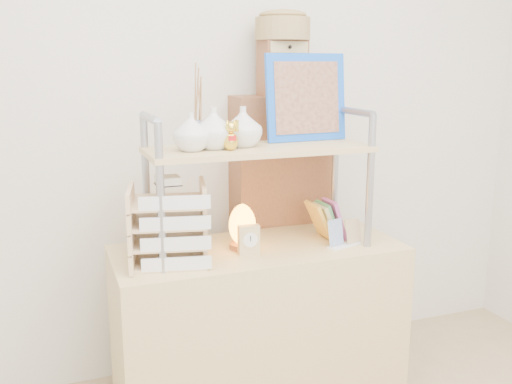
% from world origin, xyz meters
% --- Properties ---
extents(desk, '(1.20, 0.50, 0.75)m').
position_xyz_m(desk, '(0.00, 1.20, 0.38)').
color(desk, tan).
rests_on(desk, ground).
extents(cabinet, '(0.46, 0.27, 1.35)m').
position_xyz_m(cabinet, '(0.25, 1.57, 0.68)').
color(cabinet, brown).
rests_on(cabinet, ground).
extents(hutch, '(0.90, 0.34, 0.79)m').
position_xyz_m(hutch, '(-0.03, 1.21, 1.20)').
color(hutch, '#9396A0').
rests_on(hutch, desk).
extents(letter_tray, '(0.32, 0.31, 0.34)m').
position_xyz_m(letter_tray, '(-0.38, 1.14, 0.89)').
color(letter_tray, '#DAB783').
rests_on(letter_tray, desk).
extents(salt_lamp, '(0.12, 0.12, 0.19)m').
position_xyz_m(salt_lamp, '(-0.07, 1.21, 0.85)').
color(salt_lamp, brown).
rests_on(salt_lamp, desk).
extents(desk_clock, '(0.09, 0.04, 0.12)m').
position_xyz_m(desk_clock, '(-0.07, 1.13, 0.81)').
color(desk_clock, tan).
rests_on(desk_clock, desk).
extents(postcard_stand, '(0.17, 0.09, 0.12)m').
position_xyz_m(postcard_stand, '(0.34, 1.09, 0.78)').
color(postcard_stand, white).
rests_on(postcard_stand, desk).
extents(drawer_chest, '(0.20, 0.16, 0.25)m').
position_xyz_m(drawer_chest, '(0.25, 1.55, 1.48)').
color(drawer_chest, brown).
rests_on(drawer_chest, cabinet).
extents(woven_basket, '(0.25, 0.25, 0.10)m').
position_xyz_m(woven_basket, '(0.25, 1.55, 1.65)').
color(woven_basket, olive).
rests_on(woven_basket, drawer_chest).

